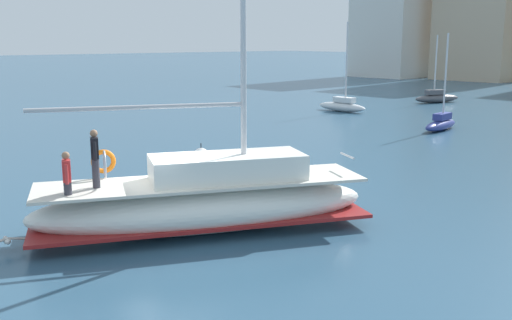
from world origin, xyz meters
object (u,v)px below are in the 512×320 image
at_px(moored_catamaran, 342,105).
at_px(seagull, 7,240).
at_px(moored_sloop_near, 441,123).
at_px(mooring_buoy, 201,156).
at_px(moored_cutter_left, 437,97).
at_px(main_sailboat, 206,200).

height_order(moored_catamaran, seagull, moored_catamaran).
xyz_separation_m(moored_sloop_near, mooring_buoy, (-2.06, -16.34, -0.22)).
distance_m(moored_catamaran, moored_cutter_left, 11.16).
relative_size(moored_sloop_near, moored_catamaran, 0.86).
bearing_deg(moored_cutter_left, mooring_buoy, -77.22).
xyz_separation_m(moored_catamaran, moored_cutter_left, (1.22, 11.09, -0.01)).
bearing_deg(seagull, moored_cutter_left, 107.43).
bearing_deg(main_sailboat, moored_cutter_left, 112.47).
height_order(main_sailboat, seagull, main_sailboat).
bearing_deg(moored_catamaran, main_sailboat, -57.10).
bearing_deg(moored_catamaran, moored_cutter_left, 83.72).
distance_m(moored_catamaran, mooring_buoy, 20.84).
bearing_deg(seagull, moored_sloop_near, 98.24).
relative_size(moored_catamaran, moored_cutter_left, 1.16).
xyz_separation_m(main_sailboat, moored_cutter_left, (-14.89, 36.01, -0.43)).
relative_size(seagull, mooring_buoy, 0.94).
bearing_deg(main_sailboat, mooring_buoy, 144.54).
height_order(moored_sloop_near, seagull, moored_sloop_near).
bearing_deg(seagull, moored_catamaran, 115.27).
relative_size(moored_catamaran, seagull, 7.19).
relative_size(moored_catamaran, mooring_buoy, 6.78).
xyz_separation_m(main_sailboat, mooring_buoy, (-8.02, 5.71, -0.68)).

